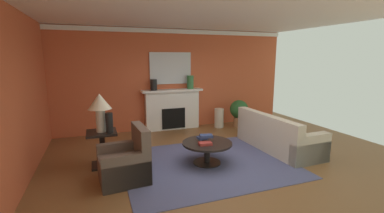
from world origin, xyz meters
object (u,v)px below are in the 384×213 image
(armchair_near_window, at_px, (126,164))
(vase_on_side_table, at_px, (109,123))
(sofa, at_px, (277,137))
(vase_mantel_left, at_px, (154,85))
(vase_tall_corner, at_px, (219,118))
(potted_plant, at_px, (239,111))
(fireplace, at_px, (172,110))
(table_lamp, at_px, (100,105))
(side_table, at_px, (102,146))
(mantel_mirror, at_px, (171,68))
(vase_mantel_right, at_px, (190,82))
(coffee_table, at_px, (207,148))

(armchair_near_window, xyz_separation_m, vase_on_side_table, (-0.21, 0.68, 0.59))
(sofa, relative_size, vase_mantel_left, 6.82)
(vase_tall_corner, relative_size, potted_plant, 0.70)
(fireplace, height_order, table_lamp, table_lamp)
(vase_mantel_left, bearing_deg, side_table, -125.47)
(fireplace, height_order, mantel_mirror, mantel_mirror)
(armchair_near_window, distance_m, vase_mantel_right, 3.81)
(vase_tall_corner, distance_m, vase_mantel_left, 2.23)
(fireplace, height_order, sofa, fireplace)
(fireplace, bearing_deg, vase_mantel_right, -5.14)
(coffee_table, height_order, vase_tall_corner, vase_tall_corner)
(coffee_table, distance_m, side_table, 2.07)
(side_table, relative_size, potted_plant, 0.84)
(fireplace, height_order, potted_plant, fireplace)
(sofa, distance_m, vase_on_side_table, 3.74)
(mantel_mirror, height_order, vase_mantel_left, mantel_mirror)
(mantel_mirror, distance_m, vase_tall_corner, 2.10)
(side_table, xyz_separation_m, vase_mantel_right, (2.59, 2.10, 0.99))
(coffee_table, bearing_deg, vase_tall_corner, 59.18)
(vase_tall_corner, bearing_deg, vase_on_side_table, -149.15)
(vase_mantel_left, bearing_deg, vase_on_side_table, -121.22)
(table_lamp, relative_size, potted_plant, 0.90)
(table_lamp, distance_m, vase_tall_corner, 4.01)
(mantel_mirror, bearing_deg, table_lamp, -132.04)
(coffee_table, bearing_deg, mantel_mirror, 88.67)
(armchair_near_window, xyz_separation_m, vase_mantel_right, (2.24, 2.89, 1.09))
(sofa, height_order, vase_on_side_table, vase_on_side_table)
(mantel_mirror, distance_m, coffee_table, 3.23)
(sofa, bearing_deg, table_lamp, 174.12)
(vase_mantel_right, xyz_separation_m, potted_plant, (1.45, -0.41, -0.90))
(side_table, height_order, vase_mantel_left, vase_mantel_left)
(fireplace, bearing_deg, mantel_mirror, 90.00)
(sofa, relative_size, table_lamp, 2.84)
(mantel_mirror, bearing_deg, vase_on_side_table, -128.43)
(vase_tall_corner, bearing_deg, mantel_mirror, 163.28)
(coffee_table, xyz_separation_m, potted_plant, (2.06, 2.30, 0.16))
(mantel_mirror, distance_m, vase_mantel_left, 0.73)
(armchair_near_window, height_order, vase_mantel_left, vase_mantel_left)
(coffee_table, height_order, vase_on_side_table, vase_on_side_table)
(vase_mantel_right, bearing_deg, fireplace, 174.86)
(vase_tall_corner, bearing_deg, vase_mantel_right, 163.57)
(vase_mantel_right, bearing_deg, vase_tall_corner, -16.43)
(vase_mantel_right, bearing_deg, coffee_table, -102.84)
(table_lamp, xyz_separation_m, vase_on_side_table, (0.15, -0.12, -0.33))
(sofa, xyz_separation_m, table_lamp, (-3.84, 0.40, 0.93))
(sofa, relative_size, coffee_table, 2.13)
(armchair_near_window, relative_size, side_table, 1.36)
(potted_plant, bearing_deg, mantel_mirror, 163.93)
(coffee_table, distance_m, vase_tall_corner, 2.86)
(sofa, xyz_separation_m, armchair_near_window, (-3.48, -0.40, 0.01))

